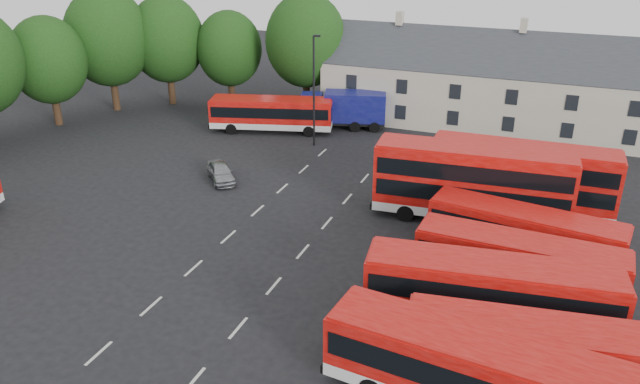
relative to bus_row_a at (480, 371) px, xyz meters
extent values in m
plane|color=black|center=(-16.46, 7.45, -2.08)|extent=(140.00, 140.00, 0.00)
cube|color=beige|center=(-16.46, -2.55, -2.07)|extent=(0.15, 1.80, 0.01)
cube|color=beige|center=(-16.46, 1.45, -2.07)|extent=(0.15, 1.80, 0.01)
cube|color=beige|center=(-16.46, 5.45, -2.07)|extent=(0.15, 1.80, 0.01)
cube|color=beige|center=(-16.46, 9.45, -2.07)|extent=(0.15, 1.80, 0.01)
cube|color=beige|center=(-16.46, 13.45, -2.07)|extent=(0.15, 1.80, 0.01)
cube|color=beige|center=(-16.46, 17.45, -2.07)|extent=(0.15, 1.80, 0.01)
cube|color=beige|center=(-16.46, 21.45, -2.07)|extent=(0.15, 1.80, 0.01)
cube|color=beige|center=(-16.46, 25.45, -2.07)|extent=(0.15, 1.80, 0.01)
cube|color=beige|center=(-11.46, -2.55, -2.07)|extent=(0.15, 1.80, 0.01)
cube|color=beige|center=(-11.46, 1.45, -2.07)|extent=(0.15, 1.80, 0.01)
cube|color=beige|center=(-11.46, 5.45, -2.07)|extent=(0.15, 1.80, 0.01)
cube|color=beige|center=(-11.46, 9.45, -2.07)|extent=(0.15, 1.80, 0.01)
cube|color=beige|center=(-11.46, 13.45, -2.07)|extent=(0.15, 1.80, 0.01)
cube|color=beige|center=(-11.46, 17.45, -2.07)|extent=(0.15, 1.80, 0.01)
cube|color=beige|center=(-11.46, 21.45, -2.07)|extent=(0.15, 1.80, 0.01)
cube|color=beige|center=(-11.46, 25.45, -2.07)|extent=(0.15, 1.80, 0.01)
cylinder|color=black|center=(-42.46, 23.45, -0.24)|extent=(0.70, 0.70, 3.67)
ellipsoid|color=#14370F|center=(-42.46, 23.45, 4.02)|extent=(6.93, 6.93, 7.97)
cylinder|color=black|center=(-40.46, 29.45, 0.11)|extent=(0.70, 0.70, 4.38)
ellipsoid|color=#14370F|center=(-40.46, 29.45, 5.19)|extent=(8.25, 8.25, 9.49)
cylinder|color=black|center=(-36.46, 33.45, -0.06)|extent=(0.70, 0.70, 4.02)
ellipsoid|color=#14370F|center=(-36.46, 33.45, 4.60)|extent=(7.59, 7.59, 8.73)
cylinder|color=black|center=(-30.46, 35.45, -0.33)|extent=(0.70, 0.70, 3.50)
ellipsoid|color=#14370F|center=(-30.46, 35.45, 3.73)|extent=(6.60, 6.60, 7.59)
cylinder|color=black|center=(-22.46, 36.45, 0.02)|extent=(0.70, 0.70, 4.20)
ellipsoid|color=#14370F|center=(-22.46, 36.45, 4.89)|extent=(7.92, 7.92, 9.11)
cube|color=beige|center=(-2.46, 37.45, 0.67)|extent=(35.00, 7.00, 5.50)
cube|color=#2D3035|center=(-2.46, 37.45, 3.42)|extent=(35.70, 7.13, 7.13)
cube|color=beige|center=(-13.46, 37.45, 7.39)|extent=(0.60, 0.90, 1.20)
cube|color=beige|center=(-2.46, 37.45, 7.39)|extent=(0.60, 0.90, 1.20)
cube|color=#B5100B|center=(0.00, 0.00, 0.17)|extent=(12.45, 4.05, 2.17)
cube|color=black|center=(0.00, 0.00, 0.23)|extent=(11.97, 4.07, 1.06)
cube|color=#B5100B|center=(0.00, 0.00, 1.31)|extent=(12.19, 3.92, 0.13)
cube|color=silver|center=(2.22, 2.41, -1.29)|extent=(11.38, 4.12, 0.56)
cube|color=#B5100B|center=(2.22, 2.41, -0.03)|extent=(11.38, 4.12, 1.97)
cube|color=black|center=(2.22, 2.41, 0.02)|extent=(10.95, 4.12, 0.96)
cube|color=#B5100B|center=(2.22, 2.41, 1.01)|extent=(11.14, 3.99, 0.12)
cylinder|color=black|center=(-1.14, 0.76, -1.57)|extent=(1.04, 0.43, 1.01)
cylinder|color=black|center=(5.57, 4.06, -1.57)|extent=(1.04, 0.43, 1.01)
cube|color=silver|center=(-0.37, 6.31, -1.24)|extent=(12.13, 4.26, 0.59)
cube|color=#B5100B|center=(-0.37, 6.31, 0.11)|extent=(12.13, 4.26, 2.11)
cube|color=black|center=(-0.37, 6.31, 0.16)|extent=(11.67, 4.26, 1.03)
cube|color=#B5100B|center=(-0.37, 6.31, 1.22)|extent=(11.88, 4.12, 0.13)
cylinder|color=black|center=(-3.98, 4.59, -1.54)|extent=(1.11, 0.44, 1.08)
cylinder|color=black|center=(3.23, 8.03, -1.54)|extent=(1.11, 0.44, 1.08)
cube|color=silver|center=(0.61, 9.89, -1.33)|extent=(10.72, 2.94, 0.53)
cube|color=#B5100B|center=(0.61, 9.89, -0.12)|extent=(10.72, 2.94, 1.88)
cube|color=black|center=(0.61, 9.89, -0.08)|extent=(10.30, 2.98, 0.92)
cube|color=#B5100B|center=(0.61, 9.89, 0.87)|extent=(10.50, 2.83, 0.12)
cylinder|color=black|center=(-2.83, 8.97, -1.59)|extent=(0.98, 0.32, 0.96)
cylinder|color=black|center=(4.06, 10.81, -1.59)|extent=(0.98, 0.32, 0.96)
cube|color=silver|center=(0.60, 13.34, -1.32)|extent=(10.99, 4.01, 0.54)
cube|color=#B5100B|center=(0.60, 13.34, -0.10)|extent=(10.99, 4.01, 1.90)
cube|color=black|center=(0.60, 13.34, -0.05)|extent=(10.57, 4.01, 0.93)
cube|color=#B5100B|center=(0.60, 13.34, 0.90)|extent=(10.76, 3.88, 0.12)
cylinder|color=black|center=(-2.96, 12.75, -1.59)|extent=(1.01, 0.42, 0.98)
cylinder|color=black|center=(4.17, 13.92, -1.59)|extent=(1.01, 0.42, 0.98)
cube|color=silver|center=(-3.04, 17.18, -1.21)|extent=(12.42, 3.75, 0.61)
cube|color=#B5100B|center=(-3.04, 17.18, 0.95)|extent=(12.42, 3.75, 3.73)
cube|color=black|center=(-3.04, 17.18, 0.23)|extent=(11.94, 3.78, 1.06)
cube|color=#B5100B|center=(-3.04, 17.18, 2.87)|extent=(12.17, 3.62, 0.13)
cylinder|color=black|center=(-6.84, 15.61, -1.52)|extent=(1.13, 0.40, 1.11)
cylinder|color=black|center=(0.76, 18.74, -1.52)|extent=(1.13, 0.40, 1.11)
cube|color=black|center=(-3.04, 17.18, 1.68)|extent=(11.94, 3.78, 1.06)
cube|color=silver|center=(-0.20, 19.44, -1.25)|extent=(11.79, 3.00, 0.59)
cube|color=#B5100B|center=(-0.20, 19.44, 0.83)|extent=(11.79, 3.00, 3.57)
cube|color=black|center=(-0.20, 19.44, 0.13)|extent=(11.32, 3.05, 1.01)
cube|color=#B5100B|center=(-0.20, 19.44, 2.66)|extent=(11.55, 2.88, 0.13)
cylinder|color=black|center=(-3.92, 18.13, -1.54)|extent=(1.07, 0.33, 1.07)
cylinder|color=black|center=(3.51, 20.75, -1.54)|extent=(1.07, 0.33, 1.07)
cube|color=black|center=(-0.20, 19.44, 1.52)|extent=(11.32, 3.05, 1.01)
cube|color=silver|center=(-22.76, 28.93, -1.30)|extent=(11.25, 5.43, 0.55)
cube|color=#B5100B|center=(-22.76, 28.93, -0.05)|extent=(11.25, 5.43, 1.95)
cube|color=black|center=(-22.76, 28.93, 0.00)|extent=(10.84, 5.37, 0.95)
cube|color=#B5100B|center=(-22.76, 28.93, 0.97)|extent=(11.01, 5.27, 0.12)
cylinder|color=black|center=(-25.83, 26.88, -1.58)|extent=(1.04, 0.54, 1.00)
cylinder|color=black|center=(-19.69, 30.99, -1.58)|extent=(1.04, 0.54, 1.00)
cube|color=black|center=(-17.09, 32.34, -1.45)|extent=(8.03, 4.18, 0.29)
cube|color=#0F1159|center=(-19.89, 31.51, -0.14)|extent=(2.55, 2.88, 2.33)
cube|color=black|center=(-20.77, 31.25, 0.21)|extent=(0.68, 2.00, 1.16)
cube|color=#0F1159|center=(-16.02, 32.65, 0.01)|extent=(5.99, 3.90, 2.62)
cylinder|color=black|center=(-19.39, 30.51, -1.59)|extent=(1.01, 0.54, 0.97)
cylinder|color=black|center=(-14.58, 34.22, -1.59)|extent=(1.01, 0.54, 0.97)
imported|color=#96989D|center=(-21.32, 17.12, -1.40)|extent=(3.85, 4.03, 1.36)
cylinder|color=black|center=(-17.78, 26.91, 2.58)|extent=(0.17, 0.17, 9.31)
cube|color=black|center=(-17.51, 26.97, 7.23)|extent=(0.60, 0.35, 0.17)
camera|label=1|loc=(1.27, -20.12, 16.17)|focal=35.00mm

